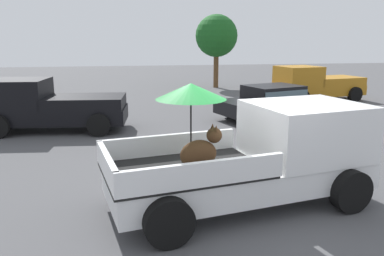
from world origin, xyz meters
name	(u,v)px	position (x,y,z in m)	size (l,w,h in m)	color
ground_plane	(240,204)	(0.00, 0.00, 0.00)	(80.00, 80.00, 0.00)	#4C4C4F
pickup_truck_main	(262,154)	(0.43, 0.08, 0.98)	(5.31, 2.99, 2.38)	black
pickup_truck_red	(314,84)	(7.44, 11.53, 0.87)	(5.04, 2.82, 1.80)	black
pickup_truck_far	(49,106)	(-4.72, 7.05, 0.87)	(4.96, 2.54, 1.80)	black
parked_sedan_near	(272,100)	(3.63, 7.69, 0.74)	(4.63, 2.97, 1.33)	black
tree_by_lot	(216,36)	(3.81, 17.95, 3.30)	(2.70, 2.70, 4.68)	brown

